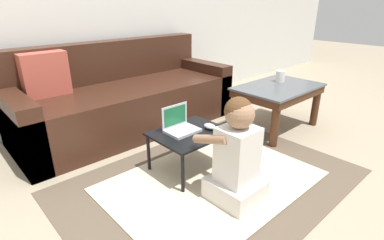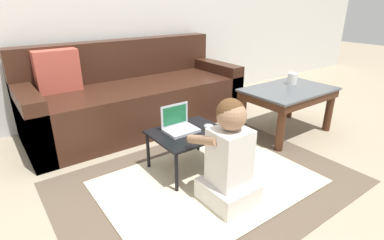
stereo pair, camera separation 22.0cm
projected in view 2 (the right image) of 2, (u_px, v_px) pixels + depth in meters
name	position (u px, v px, depth m)	size (l,w,h in m)	color
ground_plane	(215.00, 172.00, 2.22)	(16.00, 16.00, 0.00)	gray
area_rug	(208.00, 182.00, 2.09)	(1.97, 1.41, 0.01)	brown
couch	(134.00, 97.00, 2.97)	(2.08, 0.83, 0.82)	#381E14
coffee_table	(288.00, 96.00, 2.77)	(0.83, 0.55, 0.43)	#4C5156
laptop_desk	(189.00, 136.00, 2.16)	(0.52, 0.43, 0.30)	black
laptop	(180.00, 126.00, 2.16)	(0.23, 0.17, 0.19)	#B7BCC6
computer_mouse	(209.00, 127.00, 2.18)	(0.07, 0.10, 0.04)	#B2B7C1
person_seated	(229.00, 158.00, 1.79)	(0.29, 0.42, 0.68)	silver
cup_on_table	(292.00, 79.00, 2.86)	(0.09, 0.09, 0.11)	white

